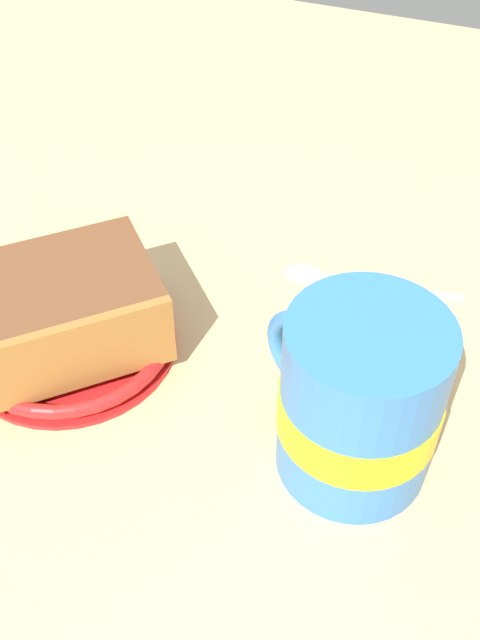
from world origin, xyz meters
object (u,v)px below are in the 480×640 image
at_px(small_plate, 71,339).
at_px(cake_slice, 65,312).
at_px(tea_mug, 358,399).
at_px(teaspoon, 335,275).

distance_m(small_plate, cake_slice, 0.03).
relative_size(small_plate, cake_slice, 0.95).
bearing_deg(cake_slice, tea_mug, -94.72).
bearing_deg(cake_slice, small_plate, 44.24).
bearing_deg(teaspoon, small_plate, 132.45).
height_order(small_plate, cake_slice, cake_slice).
bearing_deg(small_plate, cake_slice, -135.76).
height_order(small_plate, teaspoon, small_plate).
relative_size(small_plate, teaspoon, 1.07).
bearing_deg(teaspoon, cake_slice, 133.27).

